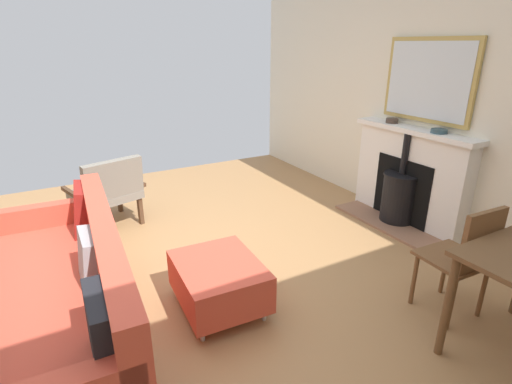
{
  "coord_description": "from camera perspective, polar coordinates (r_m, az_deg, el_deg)",
  "views": [
    {
      "loc": [
        0.69,
        2.73,
        1.84
      ],
      "look_at": [
        -0.7,
        0.24,
        0.75
      ],
      "focal_mm": 27.48,
      "sensor_mm": 36.0,
      "label": 1
    }
  ],
  "objects": [
    {
      "name": "mirror_over_mantel",
      "position": [
        4.35,
        23.77,
        14.65
      ],
      "size": [
        0.04,
        1.01,
        0.81
      ],
      "color": "tan"
    },
    {
      "name": "sofa",
      "position": [
        2.78,
        -25.79,
        -13.69
      ],
      "size": [
        0.9,
        2.14,
        0.82
      ],
      "color": "#B2B2B7",
      "rests_on": "ground"
    },
    {
      "name": "wall_left",
      "position": [
        4.47,
        23.66,
        14.11
      ],
      "size": [
        0.12,
        5.97,
        2.89
      ],
      "primitive_type": "cube",
      "color": "silver",
      "rests_on": "ground"
    },
    {
      "name": "mantel_bowl_far",
      "position": [
        4.17,
        25.11,
        8.07
      ],
      "size": [
        0.15,
        0.15,
        0.04
      ],
      "color": "#334C56",
      "rests_on": "fireplace"
    },
    {
      "name": "dining_chair_near_fireplace",
      "position": [
        3.03,
        28.22,
        -8.02
      ],
      "size": [
        0.42,
        0.42,
        0.86
      ],
      "color": "brown",
      "rests_on": "ground"
    },
    {
      "name": "ottoman",
      "position": [
        2.92,
        -5.46,
        -12.7
      ],
      "size": [
        0.61,
        0.73,
        0.37
      ],
      "color": "#B2B2B7",
      "rests_on": "ground"
    },
    {
      "name": "ground_plane",
      "position": [
        3.37,
        -12.88,
        -12.97
      ],
      "size": [
        5.66,
        5.97,
        0.01
      ],
      "primitive_type": "cube",
      "color": "#A87A4C"
    },
    {
      "name": "armchair_accent",
      "position": [
        4.32,
        -20.7,
        0.33
      ],
      "size": [
        0.8,
        0.73,
        0.77
      ],
      "color": "#4C3321",
      "rests_on": "ground"
    },
    {
      "name": "fireplace",
      "position": [
        4.48,
        21.03,
        1.38
      ],
      "size": [
        0.54,
        1.42,
        1.03
      ],
      "color": "#93664C",
      "rests_on": "ground"
    },
    {
      "name": "mantel_bowl_near",
      "position": [
        4.53,
        19.2,
        9.82
      ],
      "size": [
        0.13,
        0.13,
        0.05
      ],
      "color": "#47382D",
      "rests_on": "fireplace"
    }
  ]
}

